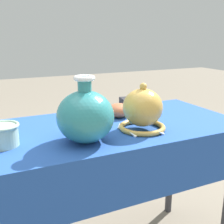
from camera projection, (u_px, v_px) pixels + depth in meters
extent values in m
cylinder|color=#38383D|center=(171.00, 162.00, 1.84)|extent=(0.04, 0.04, 0.73)
cube|color=#38383D|center=(109.00, 129.00, 1.30)|extent=(1.21, 0.58, 0.03)
cube|color=#234C9E|center=(109.00, 125.00, 1.30)|extent=(1.23, 0.60, 0.01)
cube|color=#234C9E|center=(142.00, 176.00, 1.06)|extent=(1.23, 0.01, 0.23)
ellipsoid|color=teal|center=(85.00, 117.00, 1.06)|extent=(0.22, 0.22, 0.20)
cylinder|color=teal|center=(85.00, 85.00, 1.03)|extent=(0.05, 0.05, 0.05)
torus|color=white|center=(84.00, 78.00, 1.03)|extent=(0.08, 0.08, 0.02)
torus|color=gold|center=(142.00, 127.00, 1.23)|extent=(0.20, 0.20, 0.02)
ellipsoid|color=gold|center=(143.00, 107.00, 1.20)|extent=(0.17, 0.17, 0.16)
sphere|color=gold|center=(143.00, 86.00, 1.18)|extent=(0.03, 0.03, 0.03)
cone|color=white|center=(161.00, 124.00, 1.27)|extent=(0.01, 0.04, 0.03)
cone|color=white|center=(137.00, 120.00, 1.32)|extent=(0.04, 0.02, 0.03)
cone|color=white|center=(119.00, 126.00, 1.25)|extent=(0.03, 0.04, 0.03)
cone|color=white|center=(132.00, 134.00, 1.14)|extent=(0.03, 0.04, 0.03)
cone|color=white|center=(161.00, 133.00, 1.16)|extent=(0.04, 0.02, 0.03)
cube|color=#232328|center=(132.00, 104.00, 1.54)|extent=(0.13, 0.13, 0.07)
cube|color=orange|center=(135.00, 107.00, 1.49)|extent=(0.10, 0.02, 0.05)
ellipsoid|color=#BC6642|center=(119.00, 110.00, 1.41)|extent=(0.12, 0.12, 0.07)
cylinder|color=#A8CCB7|center=(3.00, 136.00, 1.04)|extent=(0.11, 0.11, 0.08)
torus|color=#A8CCB7|center=(2.00, 126.00, 1.03)|extent=(0.13, 0.13, 0.01)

